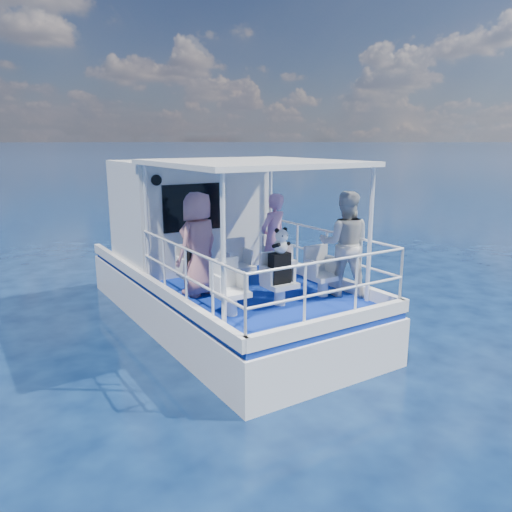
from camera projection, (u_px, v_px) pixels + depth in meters
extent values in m
plane|color=#061432|center=(245.00, 335.00, 9.21)|extent=(2000.00, 2000.00, 0.00)
cube|color=white|center=(220.00, 319.00, 10.04)|extent=(3.00, 7.00, 1.60)
cube|color=navy|center=(219.00, 278.00, 9.84)|extent=(2.90, 6.90, 0.10)
cube|color=white|center=(189.00, 213.00, 10.66)|extent=(2.85, 2.00, 2.20)
cube|color=white|center=(250.00, 163.00, 8.34)|extent=(3.00, 3.20, 0.08)
cylinder|color=white|center=(223.00, 256.00, 6.66)|extent=(0.07, 0.07, 2.20)
cylinder|color=white|center=(370.00, 236.00, 8.06)|extent=(0.07, 0.07, 2.20)
cylinder|color=white|center=(147.00, 225.00, 9.05)|extent=(0.07, 0.07, 2.20)
cylinder|color=white|center=(270.00, 214.00, 10.45)|extent=(0.07, 0.07, 2.20)
cube|color=white|center=(195.00, 283.00, 8.66)|extent=(0.48, 0.46, 0.38)
cube|color=white|center=(239.00, 276.00, 9.13)|extent=(0.48, 0.46, 0.38)
cube|color=white|center=(280.00, 269.00, 9.60)|extent=(0.48, 0.46, 0.38)
cube|color=white|center=(231.00, 303.00, 7.59)|extent=(0.48, 0.46, 0.38)
cube|color=white|center=(280.00, 294.00, 8.06)|extent=(0.48, 0.46, 0.38)
cube|color=white|center=(323.00, 285.00, 8.53)|extent=(0.48, 0.46, 0.38)
imported|color=#C57F88|center=(198.00, 244.00, 8.47)|extent=(0.79, 0.69, 1.77)
imported|color=pink|center=(273.00, 239.00, 9.19)|extent=(0.70, 0.57, 1.67)
imported|color=silver|center=(345.00, 244.00, 8.45)|extent=(1.10, 1.08, 1.79)
cube|color=black|center=(196.00, 262.00, 8.57)|extent=(0.29, 0.16, 0.38)
cube|color=black|center=(280.00, 268.00, 7.92)|extent=(0.33, 0.18, 0.49)
cube|color=black|center=(196.00, 249.00, 8.53)|extent=(0.10, 0.06, 0.06)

